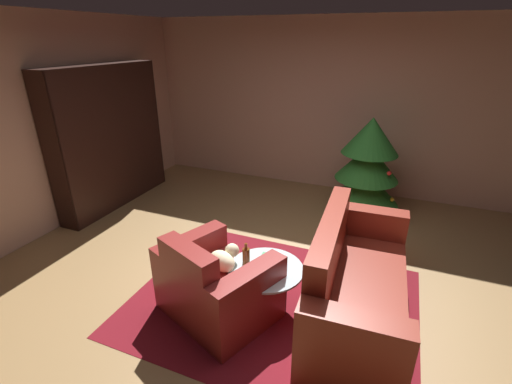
{
  "coord_description": "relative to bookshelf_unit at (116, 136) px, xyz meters",
  "views": [
    {
      "loc": [
        1.01,
        -2.79,
        2.37
      ],
      "look_at": [
        -0.17,
        0.14,
        0.99
      ],
      "focal_mm": 25.11,
      "sensor_mm": 36.0,
      "label": 1
    }
  ],
  "objects": [
    {
      "name": "ground_plane",
      "position": [
        2.86,
        -1.23,
        -1.02
      ],
      "size": [
        7.35,
        7.35,
        0.0
      ],
      "primitive_type": "plane",
      "color": "olive"
    },
    {
      "name": "bottle_on_table",
      "position": [
        2.75,
        -1.49,
        -0.49
      ],
      "size": [
        0.07,
        0.07,
        0.22
      ],
      "color": "#623011",
      "rests_on": "coffee_table"
    },
    {
      "name": "book_stack_on_table",
      "position": [
        2.99,
        -1.44,
        -0.53
      ],
      "size": [
        0.23,
        0.18,
        0.09
      ],
      "color": "#B7361B",
      "rests_on": "coffee_table"
    },
    {
      "name": "couch_red",
      "position": [
        3.71,
        -1.29,
        -0.69
      ],
      "size": [
        0.84,
        1.89,
        0.96
      ],
      "color": "maroon",
      "rests_on": "ground"
    },
    {
      "name": "area_rug",
      "position": [
        2.98,
        -1.39,
        -1.02
      ],
      "size": [
        2.64,
        2.07,
        0.01
      ],
      "primitive_type": "cube",
      "color": "maroon",
      "rests_on": "ground"
    },
    {
      "name": "wall_left",
      "position": [
        -0.24,
        -1.23,
        0.32
      ],
      "size": [
        0.06,
        5.99,
        2.67
      ],
      "primitive_type": "cube",
      "color": "tan",
      "rests_on": "ground"
    },
    {
      "name": "wall_back",
      "position": [
        2.86,
        1.74,
        0.32
      ],
      "size": [
        6.24,
        0.06,
        2.67
      ],
      "primitive_type": "cube",
      "color": "tan",
      "rests_on": "ground"
    },
    {
      "name": "coffee_table",
      "position": [
        2.94,
        -1.49,
        -0.62
      ],
      "size": [
        0.69,
        0.69,
        0.44
      ],
      "color": "black",
      "rests_on": "ground"
    },
    {
      "name": "decorated_tree",
      "position": [
        3.54,
        0.91,
        -0.3
      ],
      "size": [
        0.97,
        0.97,
        1.4
      ],
      "color": "brown",
      "rests_on": "ground"
    },
    {
      "name": "bookshelf_unit",
      "position": [
        0.0,
        0.0,
        0.0
      ],
      "size": [
        0.33,
        1.94,
        2.03
      ],
      "color": "black",
      "rests_on": "ground"
    },
    {
      "name": "armchair_red",
      "position": [
        2.55,
        -1.72,
        -0.72
      ],
      "size": [
        1.19,
        1.08,
        0.83
      ],
      "color": "maroon",
      "rests_on": "ground"
    }
  ]
}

